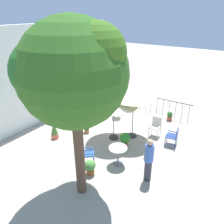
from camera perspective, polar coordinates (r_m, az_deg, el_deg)
name	(u,v)px	position (r m, az deg, el deg)	size (l,w,h in m)	color
ground_plane	(120,134)	(11.10, 2.09, -5.67)	(60.00, 60.00, 0.00)	#A89D8D
villa_facade	(52,72)	(12.90, -15.31, 10.03)	(9.68, 0.30, 5.05)	white
terrace_railing	(149,101)	(13.38, 9.44, 2.78)	(0.03, 5.20, 1.01)	black
shade_tree	(74,73)	(6.11, -9.88, 9.86)	(3.18, 3.02, 5.59)	brown
patio_umbrella_0	(134,93)	(9.98, 5.67, 4.81)	(2.11, 2.11, 2.52)	#2D2D2D
patio_umbrella_1	(114,101)	(9.89, 0.49, 2.75)	(2.21, 2.21, 2.17)	#2D2D2D
cafe_table_0	(118,153)	(8.81, 1.56, -10.46)	(0.73, 0.73, 0.77)	white
patio_chair_0	(174,135)	(10.37, 15.64, -5.85)	(0.56, 0.55, 0.84)	#2E4B94
patio_chair_1	(117,110)	(12.46, 1.34, 0.62)	(0.60, 0.60, 0.91)	white
patio_chair_2	(86,152)	(8.88, -6.86, -10.21)	(0.68, 0.68, 0.97)	#294F8E
patio_chair_3	(156,125)	(10.91, 11.26, -3.41)	(0.48, 0.50, 0.97)	white
potted_plant_0	(148,151)	(9.27, 9.21, -9.87)	(0.27, 0.27, 0.80)	#CD634A
potted_plant_1	(170,116)	(12.71, 14.71, -0.96)	(0.31, 0.31, 0.52)	#A8502C
potted_plant_2	(54,130)	(10.88, -14.71, -4.62)	(0.35, 0.35, 0.88)	#CE664A
potted_plant_3	(93,111)	(12.94, -4.88, 0.38)	(0.32, 0.32, 0.52)	#9D4F30
potted_plant_4	(125,139)	(9.97, 3.35, -7.00)	(0.48, 0.48, 0.67)	#A25838
potted_plant_5	(90,166)	(8.50, -5.70, -13.82)	(0.42, 0.42, 0.60)	#995628
potted_plant_6	(87,128)	(11.18, -6.60, -4.09)	(0.32, 0.32, 0.47)	#C46F42
standing_person	(149,160)	(7.98, 9.48, -12.06)	(0.43, 0.43, 1.70)	#33333D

